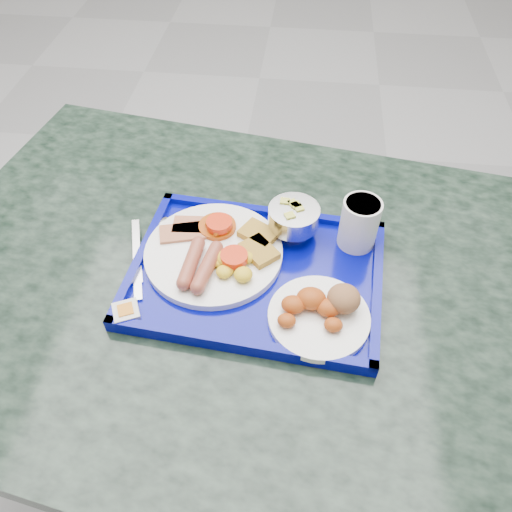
{
  "coord_description": "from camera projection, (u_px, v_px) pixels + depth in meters",
  "views": [
    {
      "loc": [
        0.27,
        -1.27,
        1.42
      ],
      "look_at": [
        0.21,
        -0.74,
        0.82
      ],
      "focal_mm": 35.0,
      "sensor_mm": 36.0,
      "label": 1
    }
  ],
  "objects": [
    {
      "name": "floor",
      "position": [
        223.0,
        252.0,
        1.92
      ],
      "size": [
        6.0,
        6.0,
        0.0
      ],
      "primitive_type": "plane",
      "color": "gray",
      "rests_on": "ground"
    },
    {
      "name": "table",
      "position": [
        263.0,
        345.0,
        0.98
      ],
      "size": [
        1.34,
        1.0,
        0.76
      ],
      "rotation": [
        0.0,
        0.0,
        -0.16
      ],
      "color": "gray",
      "rests_on": "floor"
    },
    {
      "name": "tray",
      "position": [
        256.0,
        274.0,
        0.84
      ],
      "size": [
        0.44,
        0.34,
        0.02
      ],
      "rotation": [
        0.0,
        0.0,
        -0.08
      ],
      "color": "#03078F",
      "rests_on": "table"
    },
    {
      "name": "main_plate",
      "position": [
        217.0,
        252.0,
        0.85
      ],
      "size": [
        0.24,
        0.24,
        0.04
      ],
      "rotation": [
        0.0,
        0.0,
        -0.23
      ],
      "color": "white",
      "rests_on": "tray"
    },
    {
      "name": "bread_plate",
      "position": [
        322.0,
        310.0,
        0.76
      ],
      "size": [
        0.16,
        0.16,
        0.05
      ],
      "rotation": [
        0.0,
        0.0,
        0.14
      ],
      "color": "white",
      "rests_on": "tray"
    },
    {
      "name": "fruit_bowl",
      "position": [
        294.0,
        217.0,
        0.87
      ],
      "size": [
        0.09,
        0.09,
        0.06
      ],
      "color": "#B9B9BC",
      "rests_on": "tray"
    },
    {
      "name": "juice_cup",
      "position": [
        359.0,
        222.0,
        0.84
      ],
      "size": [
        0.07,
        0.07,
        0.09
      ],
      "color": "white",
      "rests_on": "tray"
    },
    {
      "name": "spoon",
      "position": [
        156.0,
        232.0,
        0.89
      ],
      "size": [
        0.07,
        0.16,
        0.01
      ],
      "rotation": [
        0.0,
        0.0,
        0.33
      ],
      "color": "#B9B9BC",
      "rests_on": "tray"
    },
    {
      "name": "knife",
      "position": [
        137.0,
        258.0,
        0.85
      ],
      "size": [
        0.07,
        0.18,
        0.0
      ],
      "primitive_type": "cube",
      "rotation": [
        0.0,
        0.0,
        0.3
      ],
      "color": "#B9B9BC",
      "rests_on": "tray"
    },
    {
      "name": "jam_packet",
      "position": [
        126.0,
        312.0,
        0.77
      ],
      "size": [
        0.05,
        0.05,
        0.02
      ],
      "rotation": [
        0.0,
        0.0,
        0.44
      ],
      "color": "silver",
      "rests_on": "tray"
    }
  ]
}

